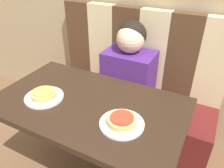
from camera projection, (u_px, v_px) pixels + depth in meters
booth_seat at (127, 118)px, 1.89m from camera, size 1.35×0.46×0.46m
booth_backrest at (139, 50)px, 1.74m from camera, size 1.35×0.08×0.65m
dining_table at (89, 118)px, 1.24m from camera, size 1.04×0.61×0.76m
person at (130, 64)px, 1.62m from camera, size 0.37×0.26×0.60m
plate_left at (44, 97)px, 1.21m from camera, size 0.21×0.21×0.01m
plate_right at (122, 124)px, 1.03m from camera, size 0.21×0.21×0.01m
pizza_left at (44, 94)px, 1.20m from camera, size 0.14×0.14×0.04m
pizza_right at (122, 120)px, 1.01m from camera, size 0.14×0.14×0.04m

